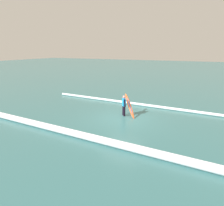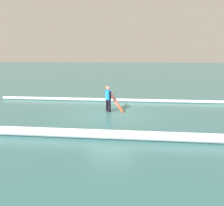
% 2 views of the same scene
% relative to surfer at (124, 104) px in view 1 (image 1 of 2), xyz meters
% --- Properties ---
extents(ground_plane, '(140.87, 140.87, 0.00)m').
position_rel_surfer_xyz_m(ground_plane, '(-0.18, 0.51, -0.83)').
color(ground_plane, '#336465').
extents(surfer, '(0.36, 0.55, 1.49)m').
position_rel_surfer_xyz_m(surfer, '(0.00, 0.00, 0.00)').
color(surfer, black).
rests_on(surfer, ground_plane).
extents(surfboard, '(1.35, 1.42, 1.47)m').
position_rel_surfer_xyz_m(surfboard, '(-0.33, -0.25, -0.12)').
color(surfboard, '#E55926').
rests_on(surfboard, ground_plane).
extents(wave_crest_foreground, '(22.03, 0.84, 0.21)m').
position_rel_surfer_xyz_m(wave_crest_foreground, '(-2.81, -2.82, -0.73)').
color(wave_crest_foreground, white).
rests_on(wave_crest_foreground, ground_plane).
extents(wave_crest_midground, '(21.34, 1.10, 0.39)m').
position_rel_surfer_xyz_m(wave_crest_midground, '(-2.36, 4.50, -0.64)').
color(wave_crest_midground, white).
rests_on(wave_crest_midground, ground_plane).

